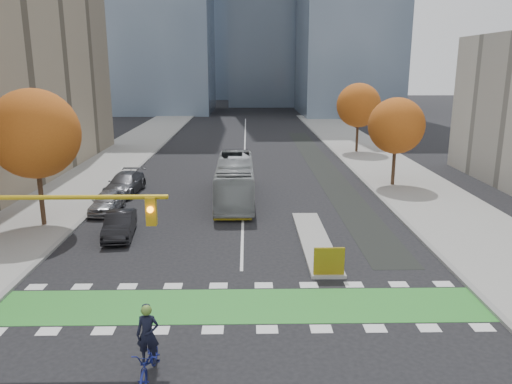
{
  "coord_description": "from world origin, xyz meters",
  "views": [
    {
      "loc": [
        0.3,
        -16.94,
        9.42
      ],
      "look_at": [
        0.75,
        8.41,
        3.0
      ],
      "focal_mm": 35.0,
      "sensor_mm": 36.0,
      "label": 1
    }
  ],
  "objects_px": {
    "parked_car_a": "(107,202)",
    "parked_car_b": "(120,225)",
    "tree_west": "(34,134)",
    "parked_car_c": "(125,183)",
    "traffic_signal_west": "(8,228)",
    "cyclist": "(149,354)",
    "bus": "(235,180)",
    "tree_east_near": "(396,126)",
    "hazard_board": "(329,261)",
    "tree_east_far": "(359,105)"
  },
  "relations": [
    {
      "from": "parked_car_a",
      "to": "parked_car_b",
      "type": "distance_m",
      "value": 5.41
    },
    {
      "from": "tree_west",
      "to": "parked_car_c",
      "type": "xyz_separation_m",
      "value": [
        3.0,
        8.05,
        -4.85
      ]
    },
    {
      "from": "traffic_signal_west",
      "to": "tree_west",
      "type": "bearing_deg",
      "value": 108.02
    },
    {
      "from": "cyclist",
      "to": "bus",
      "type": "distance_m",
      "value": 21.22
    },
    {
      "from": "tree_east_near",
      "to": "parked_car_c",
      "type": "bearing_deg",
      "value": -174.7
    },
    {
      "from": "hazard_board",
      "to": "tree_west",
      "type": "xyz_separation_m",
      "value": [
        -16.0,
        7.8,
        4.82
      ]
    },
    {
      "from": "cyclist",
      "to": "parked_car_b",
      "type": "height_order",
      "value": "cyclist"
    },
    {
      "from": "traffic_signal_west",
      "to": "parked_car_a",
      "type": "xyz_separation_m",
      "value": [
        -1.07,
        15.56,
        -3.33
      ]
    },
    {
      "from": "parked_car_c",
      "to": "cyclist",
      "type": "bearing_deg",
      "value": -70.82
    },
    {
      "from": "tree_east_near",
      "to": "parked_car_a",
      "type": "bearing_deg",
      "value": -161.7
    },
    {
      "from": "parked_car_b",
      "to": "parked_car_c",
      "type": "bearing_deg",
      "value": 95.23
    },
    {
      "from": "bus",
      "to": "parked_car_a",
      "type": "relative_size",
      "value": 2.63
    },
    {
      "from": "tree_east_far",
      "to": "cyclist",
      "type": "height_order",
      "value": "tree_east_far"
    },
    {
      "from": "bus",
      "to": "tree_west",
      "type": "bearing_deg",
      "value": -153.5
    },
    {
      "from": "cyclist",
      "to": "bus",
      "type": "xyz_separation_m",
      "value": [
        2.16,
        21.09,
        0.69
      ]
    },
    {
      "from": "hazard_board",
      "to": "tree_east_near",
      "type": "bearing_deg",
      "value": 65.8
    },
    {
      "from": "parked_car_c",
      "to": "traffic_signal_west",
      "type": "bearing_deg",
      "value": -82.85
    },
    {
      "from": "parked_car_b",
      "to": "bus",
      "type": "bearing_deg",
      "value": 44.31
    },
    {
      "from": "tree_west",
      "to": "parked_car_c",
      "type": "relative_size",
      "value": 1.55
    },
    {
      "from": "traffic_signal_west",
      "to": "parked_car_c",
      "type": "xyz_separation_m",
      "value": [
        -1.07,
        20.56,
        -3.26
      ]
    },
    {
      "from": "parked_car_b",
      "to": "tree_east_near",
      "type": "bearing_deg",
      "value": 25.85
    },
    {
      "from": "hazard_board",
      "to": "tree_east_near",
      "type": "relative_size",
      "value": 0.2
    },
    {
      "from": "parked_car_c",
      "to": "bus",
      "type": "bearing_deg",
      "value": -10.7
    },
    {
      "from": "tree_east_far",
      "to": "bus",
      "type": "distance_m",
      "value": 24.34
    },
    {
      "from": "bus",
      "to": "tree_east_near",
      "type": "bearing_deg",
      "value": 17.86
    },
    {
      "from": "tree_east_near",
      "to": "cyclist",
      "type": "bearing_deg",
      "value": -120.26
    },
    {
      "from": "parked_car_a",
      "to": "tree_east_near",
      "type": "bearing_deg",
      "value": 20.22
    },
    {
      "from": "tree_west",
      "to": "tree_east_far",
      "type": "bearing_deg",
      "value": 46.7
    },
    {
      "from": "hazard_board",
      "to": "cyclist",
      "type": "relative_size",
      "value": 0.57
    },
    {
      "from": "traffic_signal_west",
      "to": "parked_car_b",
      "type": "height_order",
      "value": "traffic_signal_west"
    },
    {
      "from": "tree_west",
      "to": "tree_east_far",
      "type": "xyz_separation_m",
      "value": [
        24.5,
        26.0,
        -0.38
      ]
    },
    {
      "from": "tree_east_near",
      "to": "bus",
      "type": "xyz_separation_m",
      "value": [
        -12.59,
        -4.18,
        -3.35
      ]
    },
    {
      "from": "tree_east_near",
      "to": "tree_west",
      "type": "bearing_deg",
      "value": -157.38
    },
    {
      "from": "cyclist",
      "to": "bus",
      "type": "height_order",
      "value": "bus"
    },
    {
      "from": "tree_west",
      "to": "parked_car_b",
      "type": "xyz_separation_m",
      "value": [
        5.05,
        -1.95,
        -4.91
      ]
    },
    {
      "from": "cyclist",
      "to": "parked_car_c",
      "type": "height_order",
      "value": "cyclist"
    },
    {
      "from": "tree_west",
      "to": "cyclist",
      "type": "relative_size",
      "value": 3.32
    },
    {
      "from": "tree_east_near",
      "to": "parked_car_b",
      "type": "relative_size",
      "value": 1.64
    },
    {
      "from": "hazard_board",
      "to": "tree_east_near",
      "type": "height_order",
      "value": "tree_east_near"
    },
    {
      "from": "traffic_signal_west",
      "to": "cyclist",
      "type": "height_order",
      "value": "traffic_signal_west"
    },
    {
      "from": "bus",
      "to": "parked_car_a",
      "type": "bearing_deg",
      "value": -162.32
    },
    {
      "from": "hazard_board",
      "to": "tree_east_near",
      "type": "xyz_separation_m",
      "value": [
        8.0,
        17.8,
        4.06
      ]
    },
    {
      "from": "traffic_signal_west",
      "to": "bus",
      "type": "distance_m",
      "value": 19.91
    },
    {
      "from": "parked_car_a",
      "to": "tree_west",
      "type": "bearing_deg",
      "value": -132.58
    },
    {
      "from": "tree_east_near",
      "to": "parked_car_a",
      "type": "height_order",
      "value": "tree_east_near"
    },
    {
      "from": "hazard_board",
      "to": "tree_east_far",
      "type": "height_order",
      "value": "tree_east_far"
    },
    {
      "from": "tree_east_far",
      "to": "bus",
      "type": "xyz_separation_m",
      "value": [
        -13.09,
        -20.18,
        -3.73
      ]
    },
    {
      "from": "traffic_signal_west",
      "to": "parked_car_b",
      "type": "bearing_deg",
      "value": 84.68
    },
    {
      "from": "tree_east_far",
      "to": "parked_car_c",
      "type": "height_order",
      "value": "tree_east_far"
    },
    {
      "from": "cyclist",
      "to": "parked_car_a",
      "type": "xyz_separation_m",
      "value": [
        -6.25,
        18.33,
        -0.12
      ]
    }
  ]
}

